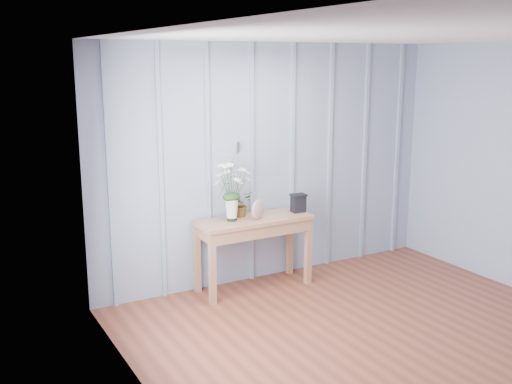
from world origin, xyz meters
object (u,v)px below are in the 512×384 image
sideboard (254,229)px  carved_box (298,203)px  felt_disc_vessel (258,209)px  daisy_vase (232,182)px

sideboard → carved_box: size_ratio=6.24×
sideboard → felt_disc_vessel: size_ratio=5.90×
daisy_vase → carved_box: 0.83m
carved_box → daisy_vase: bearing=177.6°
sideboard → daisy_vase: (-0.24, 0.02, 0.51)m
daisy_vase → felt_disc_vessel: 0.39m
felt_disc_vessel → carved_box: 0.52m
sideboard → carved_box: carved_box is taller
daisy_vase → felt_disc_vessel: daisy_vase is taller
daisy_vase → felt_disc_vessel: bearing=-17.2°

